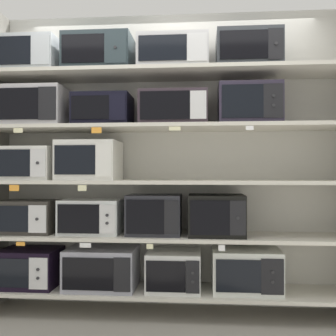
# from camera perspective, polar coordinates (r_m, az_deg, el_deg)

# --- Properties ---
(back_panel) EXTENTS (3.16, 0.04, 2.57)m
(back_panel) POSITION_cam_1_polar(r_m,az_deg,el_deg) (3.57, 0.36, 1.31)
(back_panel) COLOR beige
(back_panel) RESTS_ON ground
(shelf_0) EXTENTS (2.96, 0.49, 0.03)m
(shelf_0) POSITION_cam_1_polar(r_m,az_deg,el_deg) (3.45, 0.00, -17.10)
(shelf_0) COLOR beige
(shelf_0) RESTS_ON ground
(microwave_0) EXTENTS (0.48, 0.40, 0.31)m
(microwave_0) POSITION_cam_1_polar(r_m,az_deg,el_deg) (3.69, -19.08, -13.22)
(microwave_0) COLOR black
(microwave_0) RESTS_ON shelf_0
(microwave_1) EXTENTS (0.58, 0.43, 0.33)m
(microwave_1) POSITION_cam_1_polar(r_m,az_deg,el_deg) (3.49, -9.36, -13.83)
(microwave_1) COLOR #9899A7
(microwave_1) RESTS_ON shelf_0
(microwave_2) EXTENTS (0.44, 0.41, 0.31)m
(microwave_2) POSITION_cam_1_polar(r_m,az_deg,el_deg) (3.40, 0.85, -14.36)
(microwave_2) COLOR silver
(microwave_2) RESTS_ON shelf_0
(microwave_3) EXTENTS (0.55, 0.39, 0.34)m
(microwave_3) POSITION_cam_1_polar(r_m,az_deg,el_deg) (3.41, 11.06, -14.09)
(microwave_3) COLOR silver
(microwave_3) RESTS_ON shelf_0
(shelf_1) EXTENTS (2.96, 0.49, 0.03)m
(shelf_1) POSITION_cam_1_polar(r_m,az_deg,el_deg) (3.35, 0.00, -9.70)
(shelf_1) COLOR beige
(microwave_4) EXTENTS (0.46, 0.36, 0.28)m
(microwave_4) POSITION_cam_1_polar(r_m,az_deg,el_deg) (3.62, -19.22, -6.53)
(microwave_4) COLOR #33302B
(microwave_4) RESTS_ON shelf_1
(microwave_5) EXTENTS (0.50, 0.34, 0.28)m
(microwave_5) POSITION_cam_1_polar(r_m,az_deg,el_deg) (3.44, -10.87, -6.81)
(microwave_5) COLOR silver
(microwave_5) RESTS_ON shelf_1
(microwave_6) EXTENTS (0.44, 0.35, 0.33)m
(microwave_6) POSITION_cam_1_polar(r_m,az_deg,el_deg) (3.33, -1.96, -6.64)
(microwave_6) COLOR #28282F
(microwave_6) RESTS_ON shelf_1
(microwave_7) EXTENTS (0.45, 0.41, 0.33)m
(microwave_7) POSITION_cam_1_polar(r_m,az_deg,el_deg) (3.31, 6.89, -6.66)
(microwave_7) COLOR black
(microwave_7) RESTS_ON shelf_1
(price_tag_0) EXTENTS (0.07, 0.00, 0.03)m
(price_tag_0) POSITION_cam_1_polar(r_m,az_deg,el_deg) (3.41, -20.24, -10.09)
(price_tag_0) COLOR orange
(price_tag_1) EXTENTS (0.09, 0.00, 0.04)m
(price_tag_1) POSITION_cam_1_polar(r_m,az_deg,el_deg) (3.23, -11.67, -10.72)
(price_tag_1) COLOR white
(price_tag_2) EXTENTS (0.05, 0.00, 0.04)m
(price_tag_2) POSITION_cam_1_polar(r_m,az_deg,el_deg) (3.13, -2.59, -11.09)
(price_tag_2) COLOR beige
(price_tag_3) EXTENTS (0.05, 0.00, 0.05)m
(price_tag_3) POSITION_cam_1_polar(r_m,az_deg,el_deg) (3.11, 7.64, -11.22)
(price_tag_3) COLOR white
(shelf_2) EXTENTS (2.96, 0.49, 0.03)m
(shelf_2) POSITION_cam_1_polar(r_m,az_deg,el_deg) (3.31, 0.00, -1.99)
(shelf_2) COLOR beige
(microwave_8) EXTENTS (0.46, 0.39, 0.28)m
(microwave_8) POSITION_cam_1_polar(r_m,az_deg,el_deg) (3.61, -19.19, 0.62)
(microwave_8) COLOR silver
(microwave_8) RESTS_ON shelf_2
(microwave_9) EXTENTS (0.49, 0.43, 0.33)m
(microwave_9) POSITION_cam_1_polar(r_m,az_deg,el_deg) (3.43, -11.08, 1.04)
(microwave_9) COLOR silver
(microwave_9) RESTS_ON shelf_2
(price_tag_4) EXTENTS (0.08, 0.00, 0.05)m
(price_tag_4) POSITION_cam_1_polar(r_m,az_deg,el_deg) (3.39, -21.03, -2.67)
(price_tag_4) COLOR orange
(price_tag_5) EXTENTS (0.07, 0.00, 0.05)m
(price_tag_5) POSITION_cam_1_polar(r_m,az_deg,el_deg) (3.19, -12.11, -2.80)
(price_tag_5) COLOR beige
(shelf_3) EXTENTS (2.96, 0.49, 0.03)m
(shelf_3) POSITION_cam_1_polar(r_m,az_deg,el_deg) (3.33, 0.00, 5.77)
(shelf_3) COLOR beige
(microwave_10) EXTENTS (0.55, 0.41, 0.33)m
(microwave_10) POSITION_cam_1_polar(r_m,az_deg,el_deg) (3.63, -18.51, 8.15)
(microwave_10) COLOR #B6B3B7
(microwave_10) RESTS_ON shelf_3
(microwave_11) EXTENTS (0.47, 0.36, 0.26)m
(microwave_11) POSITION_cam_1_polar(r_m,az_deg,el_deg) (3.43, -9.22, 8.05)
(microwave_11) COLOR black
(microwave_11) RESTS_ON shelf_3
(microwave_12) EXTENTS (0.55, 0.41, 0.27)m
(microwave_12) POSITION_cam_1_polar(r_m,az_deg,el_deg) (3.34, 0.87, 8.37)
(microwave_12) COLOR #32272F
(microwave_12) RESTS_ON shelf_3
(microwave_13) EXTENTS (0.50, 0.36, 0.33)m
(microwave_13) POSITION_cam_1_polar(r_m,az_deg,el_deg) (3.36, 11.48, 8.82)
(microwave_13) COLOR #2E2839
(microwave_13) RESTS_ON shelf_3
(price_tag_6) EXTENTS (0.08, 0.00, 0.04)m
(price_tag_6) POSITION_cam_1_polar(r_m,az_deg,el_deg) (3.39, -20.54, 5.03)
(price_tag_6) COLOR beige
(price_tag_7) EXTENTS (0.08, 0.00, 0.05)m
(price_tag_7) POSITION_cam_1_polar(r_m,az_deg,el_deg) (3.17, -10.14, 5.31)
(price_tag_7) COLOR orange
(price_tag_8) EXTENTS (0.09, 0.00, 0.03)m
(price_tag_8) POSITION_cam_1_polar(r_m,az_deg,el_deg) (3.07, 0.97, 5.64)
(price_tag_8) COLOR beige
(price_tag_9) EXTENTS (0.06, 0.00, 0.03)m
(price_tag_9) POSITION_cam_1_polar(r_m,az_deg,el_deg) (3.09, 11.54, 5.61)
(price_tag_9) COLOR white
(shelf_4) EXTENTS (2.96, 0.49, 0.03)m
(shelf_4) POSITION_cam_1_polar(r_m,az_deg,el_deg) (3.41, 0.00, 13.31)
(shelf_4) COLOR beige
(microwave_14) EXTENTS (0.50, 0.40, 0.30)m
(microwave_14) POSITION_cam_1_polar(r_m,az_deg,el_deg) (3.73, -18.90, 14.70)
(microwave_14) COLOR #B5BBC0
(microwave_14) RESTS_ON shelf_4
(microwave_15) EXTENTS (0.56, 0.38, 0.31)m
(microwave_15) POSITION_cam_1_polar(r_m,az_deg,el_deg) (3.54, -9.78, 15.59)
(microwave_15) COLOR #263236
(microwave_15) RESTS_ON shelf_4
(microwave_16) EXTENTS (0.57, 0.40, 0.27)m
(microwave_16) POSITION_cam_1_polar(r_m,az_deg,el_deg) (3.44, 0.82, 15.79)
(microwave_16) COLOR #B9B8B9
(microwave_16) RESTS_ON shelf_4
(microwave_17) EXTENTS (0.52, 0.39, 0.30)m
(microwave_17) POSITION_cam_1_polar(r_m,az_deg,el_deg) (3.46, 11.33, 15.94)
(microwave_17) COLOR #2F3337
(microwave_17) RESTS_ON shelf_4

